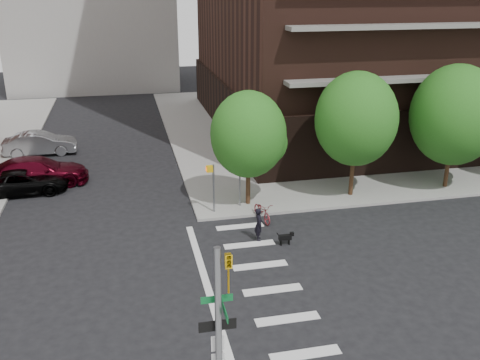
{
  "coord_description": "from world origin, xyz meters",
  "views": [
    {
      "loc": [
        -2.25,
        -17.7,
        11.58
      ],
      "look_at": [
        3.0,
        6.0,
        2.5
      ],
      "focal_mm": 40.0,
      "sensor_mm": 36.0,
      "label": 1
    }
  ],
  "objects_px": {
    "parked_car_black": "(24,182)",
    "parked_car_silver": "(40,143)",
    "dog_walker": "(259,224)",
    "parked_car_maroon": "(38,171)",
    "scooter": "(262,211)"
  },
  "relations": [
    {
      "from": "parked_car_black",
      "to": "dog_walker",
      "type": "xyz_separation_m",
      "value": [
        11.76,
        -8.74,
        0.12
      ]
    },
    {
      "from": "parked_car_silver",
      "to": "parked_car_black",
      "type": "bearing_deg",
      "value": 178.58
    },
    {
      "from": "parked_car_maroon",
      "to": "scooter",
      "type": "height_order",
      "value": "parked_car_maroon"
    },
    {
      "from": "dog_walker",
      "to": "parked_car_silver",
      "type": "bearing_deg",
      "value": 44.27
    },
    {
      "from": "parked_car_black",
      "to": "scooter",
      "type": "height_order",
      "value": "parked_car_black"
    },
    {
      "from": "parked_car_maroon",
      "to": "scooter",
      "type": "bearing_deg",
      "value": -125.01
    },
    {
      "from": "parked_car_maroon",
      "to": "parked_car_silver",
      "type": "height_order",
      "value": "parked_car_maroon"
    },
    {
      "from": "parked_car_black",
      "to": "parked_car_silver",
      "type": "relative_size",
      "value": 1.01
    },
    {
      "from": "parked_car_silver",
      "to": "dog_walker",
      "type": "height_order",
      "value": "parked_car_silver"
    },
    {
      "from": "parked_car_maroon",
      "to": "dog_walker",
      "type": "xyz_separation_m",
      "value": [
        11.14,
        -10.0,
        -0.04
      ]
    },
    {
      "from": "parked_car_maroon",
      "to": "parked_car_silver",
      "type": "distance_m",
      "value": 6.29
    },
    {
      "from": "parked_car_black",
      "to": "dog_walker",
      "type": "height_order",
      "value": "dog_walker"
    },
    {
      "from": "parked_car_silver",
      "to": "parked_car_maroon",
      "type": "bearing_deg",
      "value": -175.77
    },
    {
      "from": "parked_car_black",
      "to": "parked_car_maroon",
      "type": "distance_m",
      "value": 1.41
    },
    {
      "from": "parked_car_black",
      "to": "parked_car_silver",
      "type": "bearing_deg",
      "value": -3.74
    }
  ]
}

